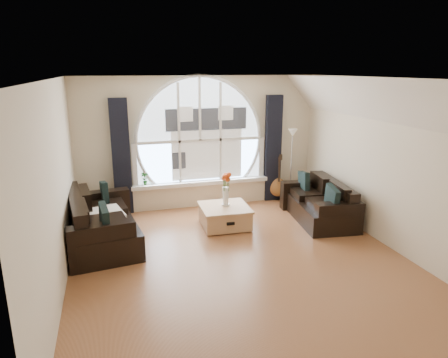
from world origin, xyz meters
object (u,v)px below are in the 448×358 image
sofa_right (319,200)px  potted_plant (145,178)px  vase_flowers (226,185)px  sofa_left (103,221)px  guitar (278,177)px  coffee_chest (225,215)px  floor_lamp (291,166)px

sofa_right → potted_plant: (-3.14, 1.45, 0.29)m
vase_flowers → sofa_right: bearing=-7.8°
sofa_right → sofa_left: bearing=-173.5°
vase_flowers → guitar: (1.52, 1.10, -0.25)m
coffee_chest → vase_flowers: vase_flowers is taller
sofa_left → coffee_chest: sofa_left is taller
sofa_right → floor_lamp: bearing=97.4°
potted_plant → coffee_chest: bearing=-43.7°
sofa_left → vase_flowers: (2.19, 0.23, 0.38)m
sofa_right → vase_flowers: bearing=178.9°
sofa_left → sofa_right: size_ratio=1.14×
guitar → potted_plant: bearing=-164.6°
sofa_right → floor_lamp: 1.29m
sofa_left → vase_flowers: vase_flowers is taller
vase_flowers → floor_lamp: 2.02m
sofa_right → floor_lamp: size_ratio=1.06×
vase_flowers → guitar: size_ratio=0.66×
guitar → potted_plant: size_ratio=3.77×
coffee_chest → guitar: size_ratio=0.82×
sofa_left → floor_lamp: floor_lamp is taller
guitar → potted_plant: (-2.87, 0.10, 0.16)m
sofa_right → guitar: (-0.26, 1.35, 0.13)m
sofa_right → coffee_chest: size_ratio=1.94×
coffee_chest → floor_lamp: size_ratio=0.55×
floor_lamp → guitar: (-0.25, 0.12, -0.27)m
coffee_chest → floor_lamp: 2.16m
coffee_chest → guitar: guitar is taller
sofa_left → coffee_chest: bearing=-3.1°
vase_flowers → potted_plant: size_ratio=2.49×
vase_flowers → potted_plant: (-1.36, 1.21, -0.09)m
guitar → potted_plant: 2.88m
coffee_chest → guitar: bearing=38.6°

